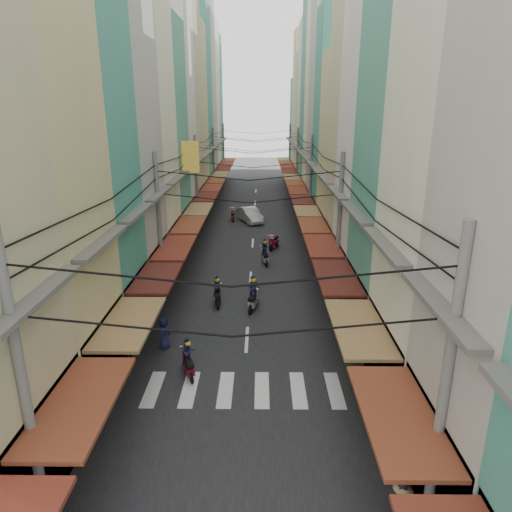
# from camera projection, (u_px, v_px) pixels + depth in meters

# --- Properties ---
(ground) EXTENTS (160.00, 160.00, 0.00)m
(ground) POSITION_uv_depth(u_px,v_px,m) (248.00, 321.00, 23.27)
(ground) COLOR #62625D
(ground) RESTS_ON ground
(road) EXTENTS (10.00, 80.00, 0.02)m
(road) POSITION_uv_depth(u_px,v_px,m) (254.00, 225.00, 42.28)
(road) COLOR black
(road) RESTS_ON ground
(sidewalk_left) EXTENTS (3.00, 80.00, 0.06)m
(sidewalk_left) POSITION_uv_depth(u_px,v_px,m) (184.00, 224.00, 42.34)
(sidewalk_left) COLOR gray
(sidewalk_left) RESTS_ON ground
(sidewalk_right) EXTENTS (3.00, 80.00, 0.06)m
(sidewalk_right) POSITION_uv_depth(u_px,v_px,m) (324.00, 225.00, 42.21)
(sidewalk_right) COLOR gray
(sidewalk_right) RESTS_ON ground
(crosswalk) EXTENTS (7.55, 2.40, 0.01)m
(crosswalk) POSITION_uv_depth(u_px,v_px,m) (244.00, 389.00, 17.56)
(crosswalk) COLOR silver
(crosswalk) RESTS_ON ground
(building_row_left) EXTENTS (7.80, 67.67, 23.70)m
(building_row_left) POSITION_uv_depth(u_px,v_px,m) (153.00, 115.00, 36.06)
(building_row_left) COLOR silver
(building_row_left) RESTS_ON ground
(building_row_right) EXTENTS (7.80, 68.98, 22.59)m
(building_row_right) POSITION_uv_depth(u_px,v_px,m) (353.00, 120.00, 35.91)
(building_row_right) COLOR teal
(building_row_right) RESTS_ON ground
(utility_poles) EXTENTS (10.20, 66.13, 8.20)m
(utility_poles) POSITION_uv_depth(u_px,v_px,m) (253.00, 158.00, 35.50)
(utility_poles) COLOR slate
(utility_poles) RESTS_ON ground
(white_car) EXTENTS (5.12, 3.54, 1.68)m
(white_car) POSITION_uv_depth(u_px,v_px,m) (250.00, 222.00, 43.43)
(white_car) COLOR silver
(white_car) RESTS_ON ground
(bicycle) EXTENTS (1.57, 0.65, 1.06)m
(bicycle) POSITION_uv_depth(u_px,v_px,m) (374.00, 304.00, 25.27)
(bicycle) COLOR black
(bicycle) RESTS_ON ground
(moving_scooters) EXTENTS (4.36, 28.54, 1.87)m
(moving_scooters) POSITION_uv_depth(u_px,v_px,m) (246.00, 263.00, 30.21)
(moving_scooters) COLOR black
(moving_scooters) RESTS_ON ground
(parked_scooters) EXTENTS (12.73, 14.26, 0.99)m
(parked_scooters) POSITION_uv_depth(u_px,v_px,m) (365.00, 362.00, 18.62)
(parked_scooters) COLOR black
(parked_scooters) RESTS_ON ground
(pedestrians) EXTENTS (11.23, 22.64, 2.17)m
(pedestrians) POSITION_uv_depth(u_px,v_px,m) (174.00, 287.00, 25.00)
(pedestrians) COLOR #29212D
(pedestrians) RESTS_ON ground
(market_umbrella) EXTENTS (2.53, 2.53, 2.67)m
(market_umbrella) POSITION_uv_depth(u_px,v_px,m) (422.00, 326.00, 17.56)
(market_umbrella) COLOR #B2B2B7
(market_umbrella) RESTS_ON ground
(traffic_sign) EXTENTS (0.10, 0.70, 3.18)m
(traffic_sign) POSITION_uv_depth(u_px,v_px,m) (372.00, 293.00, 20.72)
(traffic_sign) COLOR slate
(traffic_sign) RESTS_ON ground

